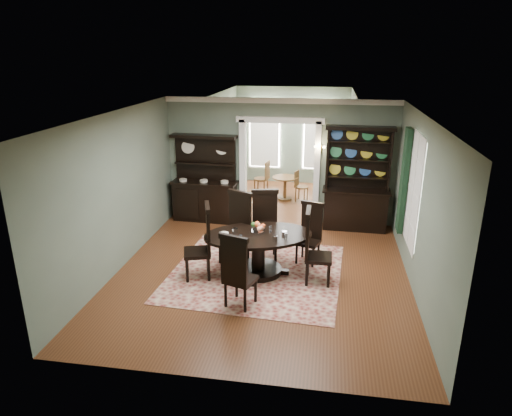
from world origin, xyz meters
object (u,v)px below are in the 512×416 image
at_px(dining_table, 258,246).
at_px(sideboard, 205,191).
at_px(welsh_dresser, 356,193).
at_px(parlor_table, 285,185).

bearing_deg(dining_table, sideboard, 105.09).
bearing_deg(welsh_dresser, sideboard, -178.79).
distance_m(dining_table, sideboard, 3.22).
bearing_deg(welsh_dresser, parlor_table, 135.75).
bearing_deg(sideboard, dining_table, -54.07).
distance_m(sideboard, welsh_dresser, 3.67).
bearing_deg(sideboard, parlor_table, 48.95).
relative_size(sideboard, welsh_dresser, 0.88).
bearing_deg(parlor_table, dining_table, -90.70).
bearing_deg(parlor_table, sideboard, -133.90).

